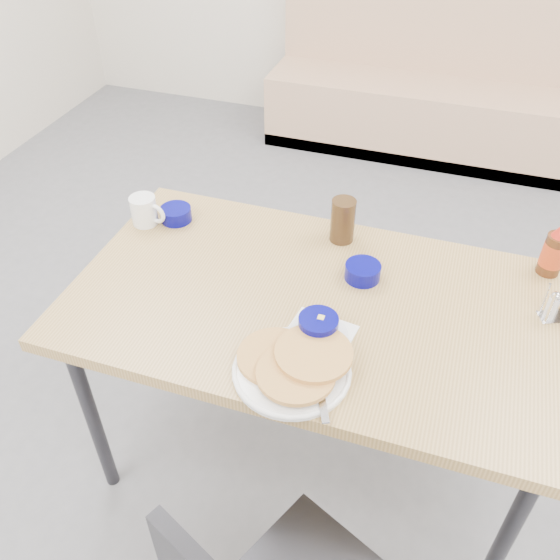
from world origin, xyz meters
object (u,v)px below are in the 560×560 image
(amber_tumbler, at_px, (343,220))
(coffee_mug, at_px, (145,210))
(booth_bench, at_px, (422,93))
(butter_bowl, at_px, (363,272))
(syrup_bottle, at_px, (554,252))
(creamer_bowl, at_px, (176,214))
(condiment_caddy, at_px, (559,307))
(grits_setting, at_px, (318,330))
(dining_table, at_px, (315,316))
(pancake_plate, at_px, (294,366))

(amber_tumbler, bearing_deg, coffee_mug, -169.55)
(booth_bench, distance_m, butter_bowl, 2.44)
(butter_bowl, relative_size, amber_tumbler, 0.73)
(syrup_bottle, bearing_deg, creamer_bowl, -174.92)
(booth_bench, xyz_separation_m, condiment_caddy, (0.64, -2.39, 0.45))
(booth_bench, height_order, butter_bowl, booth_bench)
(coffee_mug, height_order, amber_tumbler, amber_tumbler)
(butter_bowl, bearing_deg, condiment_caddy, 0.34)
(coffee_mug, relative_size, amber_tumbler, 0.87)
(grits_setting, distance_m, amber_tumbler, 0.45)
(grits_setting, relative_size, amber_tumbler, 1.43)
(dining_table, bearing_deg, amber_tumbler, 90.51)
(coffee_mug, bearing_deg, grits_setting, -25.83)
(dining_table, height_order, condiment_caddy, condiment_caddy)
(dining_table, xyz_separation_m, coffee_mug, (-0.64, 0.19, 0.11))
(coffee_mug, bearing_deg, butter_bowl, -3.94)
(butter_bowl, bearing_deg, creamer_bowl, 171.42)
(dining_table, bearing_deg, syrup_bottle, 28.74)
(butter_bowl, bearing_deg, dining_table, -126.56)
(booth_bench, bearing_deg, dining_table, -90.00)
(amber_tumbler, bearing_deg, condiment_caddy, -14.35)
(coffee_mug, xyz_separation_m, grits_setting, (0.68, -0.33, -0.02))
(dining_table, relative_size, butter_bowl, 13.32)
(booth_bench, relative_size, pancake_plate, 6.47)
(coffee_mug, height_order, condiment_caddy, condiment_caddy)
(pancake_plate, relative_size, amber_tumbler, 2.04)
(pancake_plate, bearing_deg, amber_tumbler, 92.12)
(dining_table, height_order, coffee_mug, coffee_mug)
(pancake_plate, distance_m, grits_setting, 0.13)
(syrup_bottle, bearing_deg, booth_bench, 105.78)
(butter_bowl, height_order, syrup_bottle, syrup_bottle)
(pancake_plate, xyz_separation_m, creamer_bowl, (-0.57, 0.51, 0.00))
(pancake_plate, distance_m, amber_tumbler, 0.58)
(condiment_caddy, bearing_deg, booth_bench, 82.29)
(amber_tumbler, bearing_deg, booth_bench, 89.93)
(booth_bench, xyz_separation_m, amber_tumbler, (-0.00, -2.23, 0.48))
(creamer_bowl, bearing_deg, coffee_mug, -150.94)
(pancake_plate, distance_m, creamer_bowl, 0.76)
(creamer_bowl, bearing_deg, pancake_plate, -41.74)
(dining_table, height_order, butter_bowl, butter_bowl)
(pancake_plate, xyz_separation_m, syrup_bottle, (0.60, 0.61, 0.05))
(grits_setting, xyz_separation_m, syrup_bottle, (0.58, 0.48, 0.05))
(booth_bench, bearing_deg, grits_setting, -89.06)
(creamer_bowl, relative_size, amber_tumbler, 0.71)
(coffee_mug, xyz_separation_m, amber_tumbler, (0.63, 0.12, 0.02))
(coffee_mug, distance_m, butter_bowl, 0.74)
(amber_tumbler, bearing_deg, syrup_bottle, 3.20)
(dining_table, height_order, pancake_plate, pancake_plate)
(pancake_plate, height_order, creamer_bowl, pancake_plate)
(grits_setting, bearing_deg, butter_bowl, 78.22)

